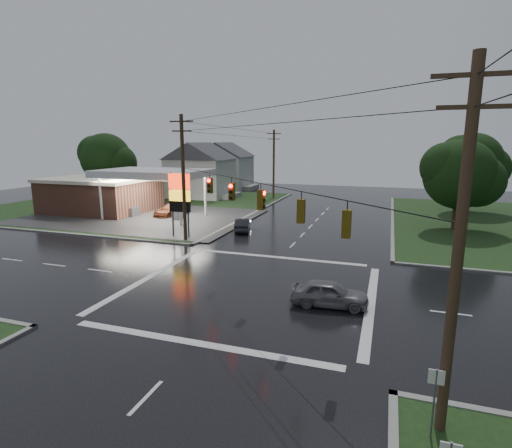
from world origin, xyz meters
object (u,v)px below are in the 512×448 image
(tree_ne_near, at_px, (461,175))
(car_pump, at_px, (172,209))
(tree_ne_far, at_px, (473,163))
(car_north, at_px, (243,225))
(house_near, at_px, (201,169))
(house_far, at_px, (224,165))
(utility_pole_n, at_px, (274,163))
(tree_nw_behind, at_px, (107,158))
(car_crossing, at_px, (329,293))
(gas_station, at_px, (109,192))
(utility_pole_se, at_px, (458,251))
(utility_pole_nw, at_px, (183,177))
(pylon_sign, at_px, (180,194))

(tree_ne_near, relative_size, car_pump, 1.73)
(tree_ne_far, xyz_separation_m, car_north, (-23.15, -19.20, -5.54))
(house_near, height_order, house_far, same)
(utility_pole_n, distance_m, car_pump, 20.09)
(utility_pole_n, xyz_separation_m, tree_ne_far, (26.65, -4.01, 0.71))
(tree_nw_behind, bearing_deg, tree_ne_near, -9.47)
(car_crossing, bearing_deg, house_far, 24.15)
(tree_nw_behind, height_order, car_crossing, tree_nw_behind)
(car_pump, bearing_deg, car_north, -14.87)
(car_north, xyz_separation_m, car_crossing, (10.87, -15.82, 0.06))
(utility_pole_n, bearing_deg, gas_station, -131.47)
(utility_pole_n, xyz_separation_m, house_near, (-11.45, -2.00, -1.06))
(utility_pole_se, distance_m, tree_nw_behind, 58.64)
(car_north, bearing_deg, tree_nw_behind, -44.95)
(gas_station, relative_size, car_north, 6.71)
(utility_pole_nw, relative_size, tree_ne_far, 1.12)
(house_near, distance_m, car_pump, 16.95)
(gas_station, relative_size, pylon_sign, 4.37)
(house_far, height_order, car_pump, house_far)
(utility_pole_se, height_order, tree_nw_behind, utility_pole_se)
(house_near, relative_size, tree_ne_far, 1.13)
(pylon_sign, bearing_deg, house_near, 112.28)
(gas_station, distance_m, utility_pole_nw, 19.38)
(pylon_sign, height_order, tree_ne_far, tree_ne_far)
(car_pump, bearing_deg, house_far, 110.44)
(utility_pole_se, height_order, car_north, utility_pole_se)
(utility_pole_nw, bearing_deg, car_pump, 125.48)
(pylon_sign, bearing_deg, house_far, 106.98)
(utility_pole_se, bearing_deg, house_far, 118.68)
(house_near, distance_m, car_north, 26.22)
(tree_nw_behind, relative_size, car_pump, 1.93)
(gas_station, relative_size, utility_pole_nw, 2.38)
(house_far, xyz_separation_m, car_north, (15.95, -33.21, -3.76))
(tree_ne_near, bearing_deg, tree_nw_behind, 170.53)
(utility_pole_nw, xyz_separation_m, tree_ne_near, (23.64, 12.49, -0.16))
(car_crossing, bearing_deg, tree_ne_near, -26.48)
(utility_pole_nw, bearing_deg, tree_ne_near, 27.86)
(utility_pole_n, bearing_deg, pylon_sign, -92.08)
(pylon_sign, height_order, utility_pole_n, utility_pole_n)
(gas_station, bearing_deg, car_north, -14.00)
(utility_pole_se, distance_m, tree_ne_near, 31.83)
(house_far, xyz_separation_m, tree_nw_behind, (-11.89, -18.01, 1.77))
(car_crossing, bearing_deg, house_near, 30.35)
(car_crossing, distance_m, car_pump, 30.25)
(utility_pole_n, relative_size, house_far, 0.95)
(utility_pole_n, height_order, car_pump, utility_pole_n)
(tree_nw_behind, bearing_deg, utility_pole_nw, -40.10)
(utility_pole_nw, distance_m, tree_ne_far, 36.20)
(car_pump, bearing_deg, utility_pole_n, 77.93)
(tree_ne_far, bearing_deg, tree_nw_behind, -175.51)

